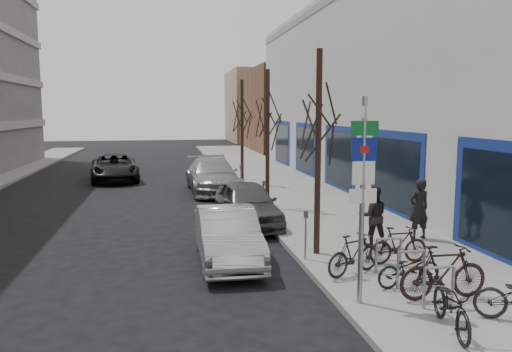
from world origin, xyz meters
name	(u,v)px	position (x,y,z in m)	size (l,w,h in m)	color
ground	(240,319)	(0.00, 0.00, 0.00)	(120.00, 120.00, 0.00)	black
sidewalk_east	(314,207)	(4.50, 10.00, 0.07)	(5.00, 70.00, 0.15)	slate
commercial_building	(501,91)	(17.00, 16.00, 5.00)	(20.00, 32.00, 10.00)	#B7B7B2
brick_building_far	(308,110)	(13.00, 40.00, 4.00)	(12.00, 14.00, 8.00)	brown
tan_building_far	(280,106)	(13.50, 55.00, 4.50)	(13.00, 12.00, 9.00)	#937A5B
highway_sign_pole	(363,188)	(2.40, -0.01, 2.46)	(0.55, 0.10, 4.20)	gray
bike_rack	(411,265)	(3.80, 0.60, 0.66)	(0.66, 2.26, 0.83)	gray
tree_near	(319,104)	(2.60, 3.50, 4.10)	(1.80, 1.80, 5.50)	black
tree_mid	(268,106)	(2.60, 10.00, 4.10)	(1.80, 1.80, 5.50)	black
tree_far	(242,107)	(2.60, 16.50, 4.10)	(1.80, 1.80, 5.50)	black
meter_front	(306,230)	(2.15, 3.00, 0.92)	(0.10, 0.08, 1.27)	gray
meter_mid	(264,195)	(2.15, 8.50, 0.92)	(0.10, 0.08, 1.27)	gray
meter_back	(241,175)	(2.15, 14.00, 0.92)	(0.10, 0.08, 1.27)	gray
bike_near_left	(452,302)	(3.46, -1.50, 0.68)	(0.52, 1.73, 1.06)	black
bike_near_right	(443,272)	(4.12, -0.12, 0.73)	(0.56, 1.89, 1.15)	black
bike_mid_curb	(409,265)	(3.80, 0.69, 0.62)	(0.46, 1.53, 0.94)	black
bike_mid_inner	(354,254)	(2.91, 1.64, 0.65)	(0.49, 1.64, 0.99)	black
bike_far_inner	(398,245)	(4.33, 2.27, 0.63)	(0.47, 1.58, 0.96)	black
parked_car_front	(228,236)	(0.23, 3.64, 0.70)	(1.48, 4.24, 1.40)	#B2B2B7
parked_car_mid	(247,204)	(1.40, 7.64, 0.76)	(1.80, 4.48, 1.53)	#48494D
parked_car_back	(213,175)	(0.91, 14.99, 0.82)	(2.29, 5.64, 1.64)	#97979B
lane_car	(114,167)	(-4.16, 20.02, 0.76)	(2.51, 5.44, 1.51)	black
pedestrian_near	(419,209)	(6.03, 4.43, 1.05)	(0.66, 0.43, 1.80)	black
pedestrian_far	(373,216)	(4.39, 3.96, 1.00)	(0.63, 0.43, 1.71)	black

